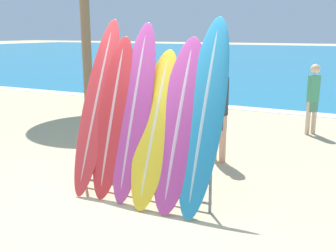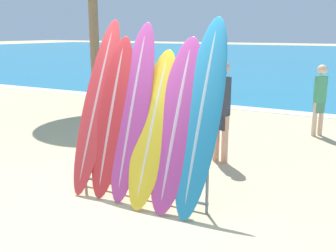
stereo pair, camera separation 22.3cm
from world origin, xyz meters
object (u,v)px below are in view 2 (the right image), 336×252
Objects in this scene: surfboard_slot_5 at (201,115)px; surfboard_slot_4 at (176,123)px; surfboard_rack at (141,167)px; person_mid_beach at (320,97)px; surfboard_slot_2 at (133,111)px; surfboard_slot_3 at (153,128)px; surfboard_slot_1 at (112,116)px; surfboard_slot_0 at (97,105)px; person_near_water at (222,108)px.

surfboard_slot_4 is at bearing -170.71° from surfboard_slot_5.
person_mid_beach reaches higher than surfboard_rack.
surfboard_slot_5 is (0.33, 0.05, 0.13)m from surfboard_slot_4.
surfboard_slot_4 is at bearing 9.71° from surfboard_rack.
surfboard_slot_2 reaches higher than surfboard_rack.
surfboard_rack is at bearing -170.45° from surfboard_slot_5.
surfboard_slot_5 reaches higher than surfboard_slot_2.
surfboard_slot_5 reaches higher than surfboard_slot_3.
surfboard_slot_4 reaches higher than person_mid_beach.
surfboard_slot_1 reaches higher than surfboard_slot_3.
surfboard_slot_0 is 1.67m from surfboard_slot_5.
surfboard_slot_5 reaches higher than person_near_water.
surfboard_slot_4 is (1.34, -0.05, -0.12)m from surfboard_slot_0.
surfboard_slot_5 reaches higher than surfboard_rack.
surfboard_slot_3 is at bearing -4.80° from surfboard_slot_0.
surfboard_slot_3 is (0.35, -0.05, -0.18)m from surfboard_slot_2.
surfboard_slot_0 is at bearing 166.60° from surfboard_slot_1.
person_mid_beach is (1.67, 4.79, 0.41)m from surfboard_rack.
surfboard_slot_3 is at bearing -0.53° from surfboard_slot_1.
surfboard_slot_1 is at bearing 20.59° from person_mid_beach.
surfboard_slot_1 is 0.68m from surfboard_slot_3.
surfboard_slot_0 is 1.00× the size of surfboard_slot_5.
surfboard_slot_0 is at bearing -108.53° from person_near_water.
surfboard_slot_0 is at bearing 17.03° from person_mid_beach.
surfboard_slot_1 is 1.40× the size of person_mid_beach.
surfboard_slot_0 is 0.65m from surfboard_slot_2.
surfboard_slot_3 is at bearing -7.50° from surfboard_slot_2.
surfboard_rack is 0.99× the size of surfboard_slot_3.
surfboard_slot_1 is 0.90× the size of surfboard_slot_5.
surfboard_slot_3 is 0.83× the size of surfboard_slot_5.
person_near_water is (0.24, 1.97, -0.04)m from surfboard_slot_3.
surfboard_slot_5 reaches higher than surfboard_slot_4.
surfboard_slot_4 is (0.69, -0.01, -0.10)m from surfboard_slot_2.
surfboard_slot_4 is (0.51, 0.09, 0.66)m from surfboard_rack.
surfboard_slot_2 reaches higher than person_near_water.
surfboard_slot_1 is 1.01m from surfboard_slot_4.
surfboard_slot_2 is (-0.18, 0.10, 0.75)m from surfboard_rack.
person_near_water is at bearing 102.81° from surfboard_slot_5.
surfboard_slot_2 is 2.03m from person_near_water.
surfboard_slot_5 reaches higher than surfboard_slot_1.
surfboard_slot_5 is at bearing 9.55° from surfboard_rack.
surfboard_slot_1 is 1.35m from surfboard_slot_5.
surfboard_slot_5 is 1.95m from person_near_water.
surfboard_slot_5 is at bearing -62.44° from person_near_water.
person_mid_beach is at bearing 70.77° from surfboard_rack.
surfboard_slot_1 is at bearing -176.51° from surfboard_slot_5.
surfboard_slot_0 is at bearing 175.20° from surfboard_slot_3.
surfboard_slot_1 is 0.34m from surfboard_slot_2.
person_near_water is at bearing 78.59° from surfboard_rack.
surfboard_slot_5 is at bearing 35.09° from person_mid_beach.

